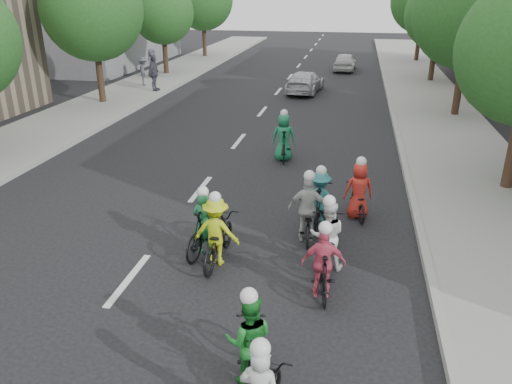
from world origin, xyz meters
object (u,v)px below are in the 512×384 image
(cyclist_3, at_px, (323,268))
(cyclist_4, at_px, (358,196))
(cyclist_1, at_px, (250,345))
(spectator_2, at_px, (152,63))
(spectator_1, at_px, (154,73))
(cyclist_9, at_px, (284,141))
(cyclist_5, at_px, (205,228))
(follow_car_trail, at_px, (345,62))
(cyclist_2, at_px, (217,236))
(cyclist_7, at_px, (320,202))
(spectator_0, at_px, (144,71))
(cyclist_8, at_px, (308,216))
(cyclist_6, at_px, (327,241))
(follow_car_lead, at_px, (305,82))

(cyclist_3, distance_m, cyclist_4, 3.79)
(cyclist_1, bearing_deg, spectator_2, -75.81)
(spectator_1, bearing_deg, cyclist_1, -153.50)
(cyclist_9, bearing_deg, cyclist_5, 75.73)
(cyclist_9, distance_m, spectator_2, 17.58)
(cyclist_4, relative_size, follow_car_trail, 0.46)
(cyclist_3, height_order, spectator_1, spectator_1)
(cyclist_2, relative_size, follow_car_trail, 0.54)
(spectator_2, bearing_deg, cyclist_7, -139.52)
(spectator_0, bearing_deg, cyclist_1, -178.08)
(cyclist_8, bearing_deg, spectator_1, -61.81)
(cyclist_6, bearing_deg, spectator_0, -60.54)
(follow_car_lead, relative_size, follow_car_trail, 1.11)
(cyclist_4, distance_m, follow_car_lead, 16.26)
(cyclist_7, height_order, follow_car_trail, cyclist_7)
(cyclist_9, height_order, follow_car_trail, cyclist_9)
(cyclist_8, xyz_separation_m, spectator_0, (-11.24, 16.99, 0.37))
(cyclist_5, xyz_separation_m, cyclist_8, (2.16, 1.08, -0.00))
(cyclist_5, height_order, spectator_2, spectator_2)
(spectator_0, relative_size, spectator_1, 0.85)
(follow_car_trail, xyz_separation_m, spectator_2, (-11.90, -5.98, 0.41))
(follow_car_lead, xyz_separation_m, spectator_2, (-9.96, 2.32, 0.45))
(cyclist_1, bearing_deg, cyclist_3, -120.91)
(cyclist_2, xyz_separation_m, cyclist_5, (-0.37, 0.36, -0.01))
(follow_car_lead, bearing_deg, cyclist_5, 95.08)
(cyclist_3, relative_size, cyclist_4, 1.00)
(cyclist_3, xyz_separation_m, cyclist_9, (-1.91, 7.91, 0.07))
(cyclist_1, bearing_deg, cyclist_5, -74.95)
(cyclist_1, distance_m, follow_car_lead, 22.26)
(cyclist_4, relative_size, cyclist_6, 0.84)
(cyclist_7, bearing_deg, cyclist_3, 97.79)
(cyclist_9, xyz_separation_m, spectator_1, (-8.65, 9.94, 0.45))
(cyclist_3, xyz_separation_m, spectator_1, (-10.57, 17.85, 0.52))
(cyclist_7, height_order, spectator_0, spectator_0)
(cyclist_1, relative_size, follow_car_trail, 0.46)
(cyclist_2, distance_m, cyclist_3, 2.45)
(cyclist_9, height_order, spectator_0, spectator_0)
(cyclist_4, height_order, spectator_0, spectator_0)
(cyclist_6, distance_m, cyclist_8, 1.25)
(cyclist_2, distance_m, cyclist_5, 0.52)
(cyclist_7, relative_size, cyclist_9, 0.96)
(cyclist_1, height_order, cyclist_2, cyclist_2)
(cyclist_1, relative_size, cyclist_5, 0.87)
(cyclist_7, distance_m, spectator_1, 18.04)
(spectator_0, bearing_deg, cyclist_4, -165.95)
(cyclist_7, height_order, cyclist_8, cyclist_8)
(cyclist_9, xyz_separation_m, spectator_0, (-9.85, 11.31, 0.31))
(cyclist_4, bearing_deg, cyclist_1, 64.32)
(cyclist_7, height_order, follow_car_lead, cyclist_7)
(cyclist_4, height_order, cyclist_6, cyclist_6)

